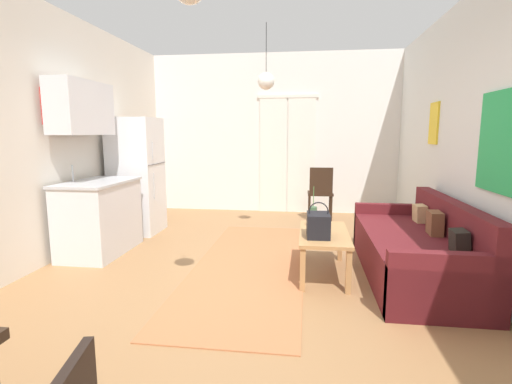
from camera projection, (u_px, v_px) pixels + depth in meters
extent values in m
cube|color=#996D44|center=(237.00, 294.00, 3.62)|extent=(5.07, 7.97, 0.10)
cube|color=white|center=(273.00, 134.00, 7.04)|extent=(4.67, 0.10, 2.89)
cube|color=white|center=(273.00, 156.00, 7.04)|extent=(0.50, 0.02, 2.09)
cube|color=white|center=(301.00, 156.00, 6.98)|extent=(0.50, 0.02, 2.09)
cube|color=white|center=(288.00, 96.00, 6.84)|extent=(1.10, 0.03, 0.06)
cube|color=green|center=(503.00, 142.00, 3.14)|extent=(0.02, 0.83, 0.86)
cube|color=yellow|center=(434.00, 123.00, 4.86)|extent=(0.02, 0.32, 0.53)
cube|color=silver|center=(4.00, 135.00, 3.69)|extent=(0.10, 7.57, 2.89)
cube|color=red|center=(51.00, 107.00, 4.27)|extent=(0.02, 0.32, 0.40)
cube|color=#B26B42|center=(250.00, 265.00, 4.25)|extent=(1.19, 3.38, 0.01)
cube|color=#5B191E|center=(411.00, 255.00, 3.91)|extent=(0.90, 2.12, 0.44)
cube|color=#5B191E|center=(451.00, 240.00, 3.84)|extent=(0.15, 2.12, 0.79)
cube|color=#5B191E|center=(446.00, 289.00, 2.92)|extent=(0.90, 0.11, 0.57)
cube|color=#5B191E|center=(391.00, 226.00, 4.89)|extent=(0.90, 0.11, 0.57)
cube|color=black|center=(459.00, 242.00, 3.26)|extent=(0.15, 0.21, 0.21)
cube|color=brown|center=(435.00, 223.00, 3.86)|extent=(0.14, 0.24, 0.24)
cube|color=tan|center=(420.00, 213.00, 4.42)|extent=(0.14, 0.20, 0.20)
cube|color=#B27F4C|center=(324.00, 234.00, 3.94)|extent=(0.50, 1.02, 0.04)
cube|color=#B27F4C|center=(303.00, 270.00, 3.54)|extent=(0.05, 0.05, 0.41)
cube|color=#B27F4C|center=(349.00, 272.00, 3.48)|extent=(0.05, 0.05, 0.41)
cube|color=#B27F4C|center=(304.00, 241.00, 4.46)|extent=(0.05, 0.05, 0.41)
cube|color=#B27F4C|center=(340.00, 243.00, 4.40)|extent=(0.05, 0.05, 0.41)
cylinder|color=#47704C|center=(313.00, 217.00, 4.12)|extent=(0.08, 0.08, 0.23)
cylinder|color=#477F42|center=(314.00, 197.00, 4.08)|extent=(0.01, 0.01, 0.22)
cube|color=black|center=(318.00, 225.00, 3.75)|extent=(0.23, 0.31, 0.23)
torus|color=black|center=(319.00, 212.00, 3.72)|extent=(0.19, 0.01, 0.19)
cube|color=white|center=(137.00, 176.00, 5.59)|extent=(0.63, 0.66, 1.68)
cube|color=#4C4C51|center=(157.00, 164.00, 5.52)|extent=(0.01, 0.63, 0.01)
cylinder|color=#B7BABF|center=(153.00, 150.00, 5.31)|extent=(0.02, 0.02, 0.24)
cylinder|color=#B7BABF|center=(154.00, 186.00, 5.39)|extent=(0.02, 0.02, 0.37)
cube|color=silver|center=(100.00, 218.00, 4.65)|extent=(0.61, 1.05, 0.86)
cube|color=#B7BABF|center=(98.00, 182.00, 4.59)|extent=(0.64, 1.08, 0.03)
cube|color=#999BA0|center=(93.00, 187.00, 4.49)|extent=(0.36, 0.40, 0.10)
cylinder|color=#B7BABF|center=(73.00, 173.00, 4.49)|extent=(0.02, 0.02, 0.20)
cube|color=silver|center=(81.00, 108.00, 4.47)|extent=(0.32, 0.94, 0.62)
cylinder|color=black|center=(330.00, 205.00, 6.67)|extent=(0.03, 0.03, 0.43)
cylinder|color=black|center=(309.00, 204.00, 6.71)|extent=(0.03, 0.03, 0.43)
cylinder|color=black|center=(331.00, 209.00, 6.34)|extent=(0.03, 0.03, 0.43)
cylinder|color=black|center=(310.00, 208.00, 6.38)|extent=(0.03, 0.03, 0.43)
cube|color=black|center=(320.00, 193.00, 6.49)|extent=(0.43, 0.41, 0.04)
cube|color=black|center=(321.00, 181.00, 6.28)|extent=(0.38, 0.04, 0.45)
cylinder|color=black|center=(266.00, 47.00, 4.99)|extent=(0.01, 0.01, 0.63)
sphere|color=white|center=(266.00, 81.00, 5.06)|extent=(0.23, 0.23, 0.23)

